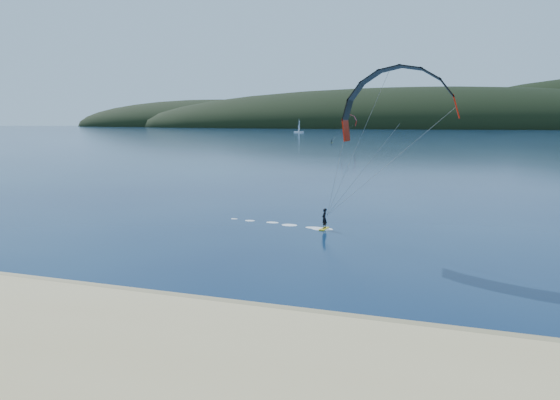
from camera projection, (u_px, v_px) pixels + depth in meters
name	position (u px, v px, depth m)	size (l,w,h in m)	color
ground	(183.00, 344.00, 22.57)	(1800.00, 1800.00, 0.00)	#071839
wet_sand	(226.00, 308.00, 26.78)	(220.00, 2.50, 0.10)	#8E7C52
headland	(446.00, 128.00, 720.73)	(1200.00, 310.00, 140.00)	black
kitesurfer_near	(396.00, 127.00, 38.12)	(22.08, 8.44, 12.90)	gold
kitesurfer_far	(349.00, 122.00, 221.71)	(12.28, 4.76, 12.51)	gold
sailboat	(299.00, 132.00, 425.18)	(8.01, 5.20, 11.48)	white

